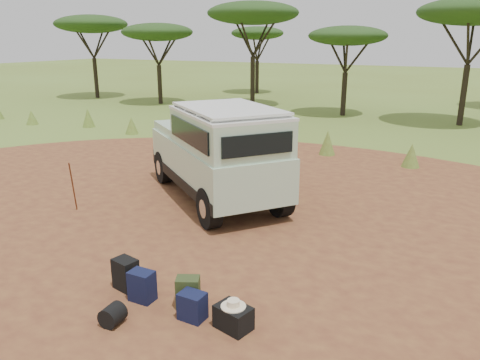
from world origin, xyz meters
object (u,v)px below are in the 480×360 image
at_px(backpack_navy, 142,286).
at_px(duffel_navy, 192,306).
at_px(walking_staff, 73,187).
at_px(safari_vehicle, 218,154).
at_px(backpack_black, 126,274).
at_px(hard_case, 233,318).
at_px(backpack_olive, 188,292).

xyz_separation_m(backpack_navy, duffel_navy, (1.02, -0.08, -0.04)).
distance_m(backpack_navy, duffel_navy, 1.03).
bearing_deg(duffel_navy, walking_staff, 154.95).
height_order(safari_vehicle, backpack_black, safari_vehicle).
xyz_separation_m(walking_staff, hard_case, (5.75, -2.47, -0.48)).
height_order(safari_vehicle, duffel_navy, safari_vehicle).
height_order(backpack_black, duffel_navy, backpack_black).
height_order(safari_vehicle, hard_case, safari_vehicle).
height_order(backpack_olive, hard_case, backpack_olive).
bearing_deg(backpack_navy, duffel_navy, -4.51).
distance_m(backpack_olive, duffel_navy, 0.36).
xyz_separation_m(safari_vehicle, backpack_olive, (2.18, -4.77, -0.98)).
xyz_separation_m(safari_vehicle, backpack_black, (0.92, -4.78, -0.96)).
distance_m(safari_vehicle, backpack_black, 4.96).
relative_size(backpack_black, backpack_olive, 1.08).
distance_m(safari_vehicle, walking_staff, 3.68).
height_order(backpack_black, backpack_navy, backpack_black).
xyz_separation_m(backpack_olive, hard_case, (0.92, -0.19, -0.07)).
distance_m(walking_staff, backpack_olive, 5.35).
height_order(walking_staff, duffel_navy, walking_staff).
distance_m(backpack_navy, hard_case, 1.70).
bearing_deg(backpack_navy, backpack_black, 160.17).
relative_size(safari_vehicle, backpack_black, 9.75).
bearing_deg(safari_vehicle, duffel_navy, -25.77).
xyz_separation_m(walking_staff, backpack_olive, (4.82, -2.28, -0.41)).
bearing_deg(hard_case, backpack_olive, -177.27).
bearing_deg(duffel_navy, backpack_black, 172.17).
xyz_separation_m(walking_staff, duffel_navy, (5.07, -2.54, -0.44)).
xyz_separation_m(duffel_navy, hard_case, (0.67, 0.07, -0.04)).
height_order(backpack_navy, hard_case, backpack_navy).
bearing_deg(walking_staff, duffel_navy, -63.64).
bearing_deg(duffel_navy, backpack_olive, 135.16).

